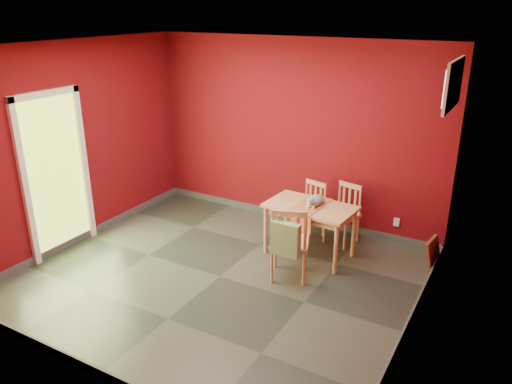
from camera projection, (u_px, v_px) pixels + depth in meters
The scene contains 13 objects.
ground at pixel (220, 276), 6.07m from camera, with size 4.50×4.50×0.00m, color #2D342D.
room_shell at pixel (220, 273), 6.05m from camera, with size 4.50×4.50×4.50m.
doorway at pixel (55, 170), 6.37m from camera, with size 0.06×1.01×2.13m.
window at pixel (453, 84), 5.02m from camera, with size 0.05×0.90×0.50m.
outlet_plate at pixel (397, 222), 6.85m from camera, with size 0.08×0.01×0.12m, color silver.
dining_table at pixel (310, 212), 6.39m from camera, with size 1.16×0.73×0.70m.
table_runner at pixel (307, 212), 6.29m from camera, with size 0.37×0.70×0.34m.
chair_far_left at pixel (310, 209), 6.99m from camera, with size 0.45×0.45×0.80m.
chair_far_right at pixel (344, 213), 6.84m from camera, with size 0.46×0.46×0.82m.
chair_near at pixel (289, 242), 5.88m from camera, with size 0.57×0.57×0.94m.
tote_bag at pixel (286, 239), 5.63m from camera, with size 0.34×0.20×0.47m.
cat at pixel (315, 198), 6.34m from camera, with size 0.19×0.37×0.19m, color slate, non-canonical shape.
picture_frame at pixel (433, 254), 6.22m from camera, with size 0.17×0.39×0.38m.
Camera 1 is at (2.99, -4.40, 3.12)m, focal length 35.00 mm.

